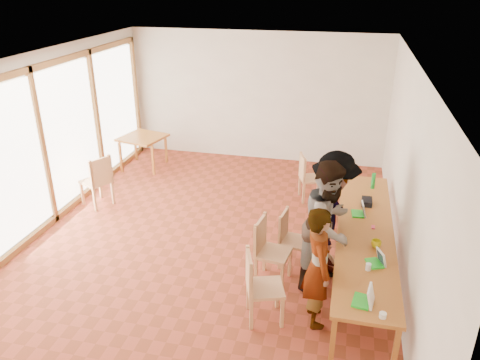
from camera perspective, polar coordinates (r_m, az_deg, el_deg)
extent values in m
plane|color=#993A25|center=(8.05, -3.73, -7.27)|extent=(8.00, 8.00, 0.00)
cube|color=beige|center=(11.09, 2.05, 10.06)|extent=(6.00, 0.10, 3.00)
cube|color=beige|center=(4.24, -20.62, -16.94)|extent=(6.00, 0.10, 3.00)
cube|color=beige|center=(7.15, 19.63, 0.58)|extent=(0.10, 8.00, 3.00)
cube|color=white|center=(8.69, -23.11, 4.13)|extent=(0.10, 8.00, 3.00)
cube|color=white|center=(6.98, -4.41, 14.43)|extent=(6.00, 8.00, 0.04)
cube|color=#A45E24|center=(7.06, 15.02, -6.12)|extent=(0.80, 4.00, 0.05)
cube|color=#A45E24|center=(5.69, 11.22, -18.81)|extent=(0.06, 0.06, 0.70)
cube|color=#A45E24|center=(8.95, 12.47, -1.89)|extent=(0.06, 0.06, 0.70)
cube|color=#A45E24|center=(5.74, 18.40, -19.30)|extent=(0.06, 0.06, 0.70)
cube|color=#A45E24|center=(8.98, 16.80, -2.28)|extent=(0.06, 0.06, 0.70)
cube|color=#A45E24|center=(10.92, -11.79, 5.09)|extent=(0.90, 0.90, 0.05)
cube|color=#A45E24|center=(10.88, -14.33, 2.68)|extent=(0.05, 0.05, 0.70)
cube|color=#A45E24|center=(11.53, -12.62, 4.07)|extent=(0.05, 0.05, 0.70)
cube|color=#A45E24|center=(10.56, -10.55, 2.37)|extent=(0.05, 0.05, 0.70)
cube|color=#A45E24|center=(11.23, -9.01, 3.81)|extent=(0.05, 0.05, 0.70)
cube|color=tan|center=(6.15, 3.08, -13.03)|extent=(0.58, 0.58, 0.04)
cube|color=tan|center=(5.98, 1.12, -11.14)|extent=(0.18, 0.45, 0.48)
cube|color=tan|center=(6.83, 4.10, -8.88)|extent=(0.52, 0.52, 0.04)
cube|color=tan|center=(6.75, 2.47, -6.66)|extent=(0.11, 0.46, 0.48)
cube|color=tan|center=(7.22, 6.68, -7.42)|extent=(0.47, 0.47, 0.04)
cube|color=tan|center=(7.15, 5.31, -5.52)|extent=(0.10, 0.42, 0.44)
cube|color=tan|center=(9.33, 8.72, 0.19)|extent=(0.55, 0.55, 0.04)
cube|color=tan|center=(9.19, 7.62, 1.57)|extent=(0.18, 0.43, 0.46)
cube|color=tan|center=(9.41, -17.15, -0.16)|extent=(0.64, 0.64, 0.05)
cube|color=tan|center=(9.13, -16.59, 1.04)|extent=(0.25, 0.45, 0.50)
imported|color=gray|center=(5.99, 9.53, -10.41)|extent=(0.55, 0.68, 1.64)
imported|color=gray|center=(6.62, 10.73, -5.51)|extent=(1.05, 1.15, 1.92)
imported|color=gray|center=(7.00, 11.23, -3.98)|extent=(0.85, 1.30, 1.89)
cube|color=green|center=(5.64, 14.58, -14.10)|extent=(0.23, 0.29, 0.03)
cube|color=white|center=(5.58, 15.66, -13.48)|extent=(0.12, 0.25, 0.22)
cube|color=green|center=(6.32, 16.06, -9.74)|extent=(0.25, 0.28, 0.02)
cube|color=white|center=(6.31, 16.84, -8.98)|extent=(0.15, 0.22, 0.19)
cube|color=green|center=(7.46, 14.12, -4.01)|extent=(0.20, 0.26, 0.03)
cube|color=white|center=(7.43, 14.85, -3.43)|extent=(0.09, 0.23, 0.20)
imported|color=#D4C50C|center=(6.66, 16.26, -7.48)|extent=(0.14, 0.14, 0.11)
cylinder|color=#158327|center=(8.36, 15.94, -0.10)|extent=(0.07, 0.07, 0.28)
cylinder|color=silver|center=(6.17, 15.37, -10.17)|extent=(0.07, 0.07, 0.09)
cylinder|color=white|center=(5.49, 17.01, -15.49)|extent=(0.08, 0.08, 0.06)
cube|color=#E3375C|center=(7.15, 15.93, -5.55)|extent=(0.05, 0.10, 0.01)
cube|color=black|center=(7.80, 15.21, -2.57)|extent=(0.16, 0.26, 0.09)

